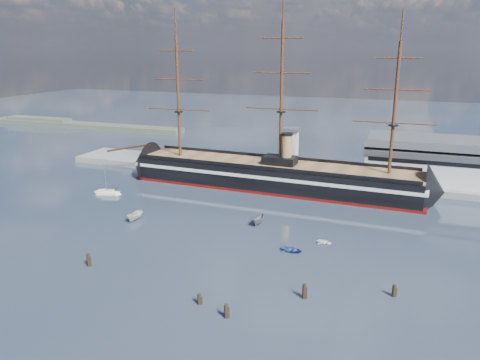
% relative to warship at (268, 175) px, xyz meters
% --- Properties ---
extents(ground, '(600.00, 600.00, 0.00)m').
position_rel_warship_xyz_m(ground, '(0.95, -20.00, -4.04)').
color(ground, '#1F2C3C').
rests_on(ground, ground).
extents(quay, '(180.00, 18.00, 2.00)m').
position_rel_warship_xyz_m(quay, '(10.95, 16.00, -4.04)').
color(quay, slate).
rests_on(quay, ground).
extents(warehouse, '(63.00, 21.00, 11.60)m').
position_rel_warship_xyz_m(warehouse, '(58.95, 20.00, 3.95)').
color(warehouse, '#B7BABC').
rests_on(warehouse, ground).
extents(quay_tower, '(5.00, 5.00, 15.00)m').
position_rel_warship_xyz_m(quay_tower, '(3.95, 13.00, 5.72)').
color(quay_tower, silver).
rests_on(quay_tower, ground).
extents(shoreline, '(120.00, 10.00, 4.00)m').
position_rel_warship_xyz_m(shoreline, '(-138.28, 75.00, -2.59)').
color(shoreline, '#3F4C38').
rests_on(shoreline, ground).
extents(warship, '(113.16, 19.50, 53.94)m').
position_rel_warship_xyz_m(warship, '(0.00, 0.00, 0.00)').
color(warship, black).
rests_on(warship, ground).
extents(sailboat, '(7.14, 3.37, 11.00)m').
position_rel_warship_xyz_m(sailboat, '(-42.42, -23.71, -3.34)').
color(sailboat, '#EDEFCD').
rests_on(sailboat, ground).
extents(motorboat_a, '(6.78, 2.78, 2.66)m').
position_rel_warship_xyz_m(motorboat_a, '(-22.97, -39.54, -4.04)').
color(motorboat_a, silver).
rests_on(motorboat_a, ground).
extents(motorboat_b, '(1.59, 3.10, 1.39)m').
position_rel_warship_xyz_m(motorboat_b, '(18.78, -44.36, -4.04)').
color(motorboat_b, '#334A8A').
rests_on(motorboat_b, ground).
extents(motorboat_c, '(6.53, 2.45, 2.60)m').
position_rel_warship_xyz_m(motorboat_c, '(7.10, -31.45, -4.04)').
color(motorboat_c, slate).
rests_on(motorboat_c, ground).
extents(motorboat_e, '(1.69, 2.77, 1.21)m').
position_rel_warship_xyz_m(motorboat_e, '(25.06, -37.95, -4.04)').
color(motorboat_e, white).
rests_on(motorboat_e, ground).
extents(piling_near_left, '(0.64, 0.64, 3.45)m').
position_rel_warship_xyz_m(piling_near_left, '(-17.55, -65.04, -4.04)').
color(piling_near_left, black).
rests_on(piling_near_left, ground).
extents(piling_near_mid, '(0.64, 0.64, 2.65)m').
position_rel_warship_xyz_m(piling_near_mid, '(9.25, -70.50, -4.04)').
color(piling_near_mid, black).
rests_on(piling_near_mid, ground).
extents(piling_near_right, '(0.64, 0.64, 3.51)m').
position_rel_warship_xyz_m(piling_near_right, '(25.57, -62.48, -4.04)').
color(piling_near_right, black).
rests_on(piling_near_right, ground).
extents(piling_far_right, '(0.64, 0.64, 2.99)m').
position_rel_warship_xyz_m(piling_far_right, '(40.20, -56.42, -4.04)').
color(piling_far_right, black).
rests_on(piling_far_right, ground).
extents(piling_extra, '(0.64, 0.64, 3.14)m').
position_rel_warship_xyz_m(piling_extra, '(15.09, -72.81, -4.04)').
color(piling_extra, black).
rests_on(piling_extra, ground).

